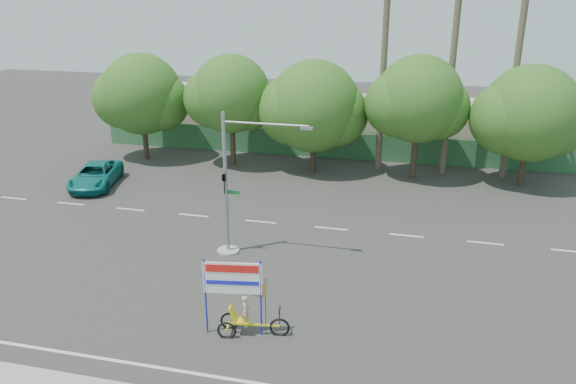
# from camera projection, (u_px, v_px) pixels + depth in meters

# --- Properties ---
(ground) EXTENTS (120.00, 120.00, 0.00)m
(ground) POSITION_uv_depth(u_px,v_px,m) (253.00, 298.00, 23.59)
(ground) COLOR #33302D
(ground) RESTS_ON ground
(fence) EXTENTS (38.00, 0.08, 2.00)m
(fence) POSITION_uv_depth(u_px,v_px,m) (335.00, 145.00, 42.91)
(fence) COLOR #336B3D
(fence) RESTS_ON ground
(building_left) EXTENTS (12.00, 8.00, 4.00)m
(building_left) POSITION_uv_depth(u_px,v_px,m) (230.00, 114.00, 48.89)
(building_left) COLOR beige
(building_left) RESTS_ON ground
(building_right) EXTENTS (14.00, 8.00, 3.60)m
(building_right) POSITION_uv_depth(u_px,v_px,m) (442.00, 128.00, 44.99)
(building_right) COLOR beige
(building_right) RESTS_ON ground
(tree_far_left) EXTENTS (7.14, 6.00, 7.96)m
(tree_far_left) POSITION_uv_depth(u_px,v_px,m) (141.00, 97.00, 41.54)
(tree_far_left) COLOR #473828
(tree_far_left) RESTS_ON ground
(tree_left) EXTENTS (6.66, 5.60, 8.07)m
(tree_left) POSITION_uv_depth(u_px,v_px,m) (231.00, 97.00, 39.89)
(tree_left) COLOR #473828
(tree_left) RESTS_ON ground
(tree_center) EXTENTS (7.62, 6.40, 7.85)m
(tree_center) POSITION_uv_depth(u_px,v_px,m) (313.00, 109.00, 38.77)
(tree_center) COLOR #473828
(tree_center) RESTS_ON ground
(tree_right) EXTENTS (6.90, 5.80, 8.36)m
(tree_right) POSITION_uv_depth(u_px,v_px,m) (417.00, 102.00, 36.96)
(tree_right) COLOR #473828
(tree_right) RESTS_ON ground
(tree_far_right) EXTENTS (7.38, 6.20, 7.94)m
(tree_far_right) POSITION_uv_depth(u_px,v_px,m) (529.00, 116.00, 35.61)
(tree_far_right) COLOR #473828
(tree_far_right) RESTS_ON ground
(palm_tall) EXTENTS (3.73, 3.79, 17.45)m
(palm_tall) POSITION_uv_depth(u_px,v_px,m) (457.00, 19.00, 36.10)
(palm_tall) COLOR #70604C
(palm_tall) RESTS_ON ground
(palm_mid) EXTENTS (3.73, 3.79, 15.45)m
(palm_mid) POSITION_uv_depth(u_px,v_px,m) (521.00, 37.00, 35.58)
(palm_mid) COLOR #70604C
(palm_mid) RESTS_ON ground
(palm_short) EXTENTS (3.73, 3.79, 14.45)m
(palm_short) POSITION_uv_depth(u_px,v_px,m) (385.00, 43.00, 37.64)
(palm_short) COLOR #70604C
(palm_short) RESTS_ON ground
(traffic_signal) EXTENTS (4.72, 1.10, 7.00)m
(traffic_signal) POSITION_uv_depth(u_px,v_px,m) (232.00, 197.00, 26.73)
(traffic_signal) COLOR gray
(traffic_signal) RESTS_ON ground
(trike_billboard) EXTENTS (3.16, 0.98, 3.13)m
(trike_billboard) POSITION_uv_depth(u_px,v_px,m) (242.00, 305.00, 20.71)
(trike_billboard) COLOR black
(trike_billboard) RESTS_ON ground
(pickup_truck) EXTENTS (3.69, 5.79, 1.49)m
(pickup_truck) POSITION_uv_depth(u_px,v_px,m) (96.00, 175.00, 36.83)
(pickup_truck) COLOR #107672
(pickup_truck) RESTS_ON ground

